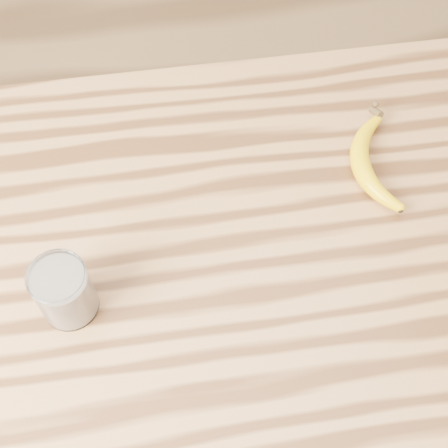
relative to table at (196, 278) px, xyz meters
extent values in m
plane|color=brown|center=(0.00, 0.00, -0.77)|extent=(4.00, 4.00, 0.00)
cube|color=#9E6A3B|center=(0.00, 0.00, 0.11)|extent=(1.20, 0.80, 0.04)
cylinder|color=brown|center=(0.54, 0.34, -0.34)|extent=(0.06, 0.06, 0.86)
cylinder|color=white|center=(-0.20, -0.08, 0.18)|extent=(0.09, 0.09, 0.11)
torus|color=white|center=(-0.20, -0.08, 0.24)|extent=(0.09, 0.09, 0.00)
cylinder|color=#FAE4CF|center=(-0.20, -0.08, 0.18)|extent=(0.08, 0.08, 0.09)
camera|label=1|loc=(-0.02, -0.49, 1.03)|focal=50.00mm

